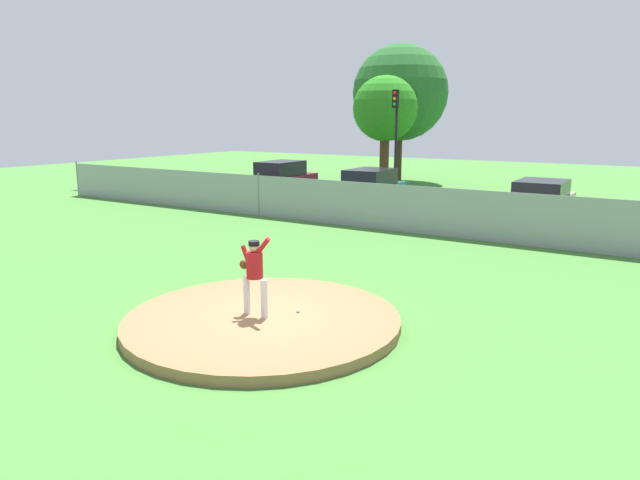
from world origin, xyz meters
TOP-DOWN VIEW (x-y plane):
  - ground_plane at (0.00, 6.00)m, footprint 80.00×80.00m
  - asphalt_strip at (0.00, 14.50)m, footprint 44.00×7.00m
  - pitchers_mound at (0.00, 0.00)m, footprint 5.32×5.32m
  - pitcher_youth at (-0.13, -0.06)m, footprint 0.79×0.32m
  - baseball at (0.48, 0.51)m, footprint 0.07×0.07m
  - chainlink_fence at (0.00, 10.00)m, footprint 39.68×0.07m
  - parked_car_champagne at (2.15, 14.76)m, footprint 1.97×4.22m
  - parked_car_burgundy at (-10.43, 14.99)m, footprint 1.79×4.39m
  - parked_car_teal at (-5.34, 14.92)m, footprint 2.02×4.36m
  - traffic_cone_orange at (-7.11, 16.00)m, footprint 0.40×0.40m
  - traffic_light_near at (-6.01, 19.00)m, footprint 0.28×0.46m
  - tree_broad_right at (-8.49, 24.97)m, footprint 5.85×5.85m
  - tree_slender_far at (-7.95, 21.79)m, footprint 3.70×3.70m

SIDE VIEW (x-z plane):
  - ground_plane at x=0.00m, z-range 0.00..0.00m
  - asphalt_strip at x=0.00m, z-range 0.00..0.01m
  - pitchers_mound at x=0.00m, z-range 0.00..0.20m
  - baseball at x=0.48m, z-range 0.20..0.27m
  - traffic_cone_orange at x=-7.11m, z-range -0.01..0.54m
  - parked_car_champagne at x=2.15m, z-range -0.03..1.57m
  - parked_car_teal at x=-5.34m, z-range -0.04..1.63m
  - chainlink_fence at x=0.00m, z-range -0.05..1.71m
  - parked_car_burgundy at x=-10.43m, z-range -0.05..1.78m
  - pitcher_youth at x=-0.13m, z-range 0.31..1.90m
  - traffic_light_near at x=-6.01m, z-range 0.95..6.31m
  - tree_slender_far at x=-7.95m, z-range 1.26..7.59m
  - tree_broad_right at x=-8.49m, z-range 1.26..9.65m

